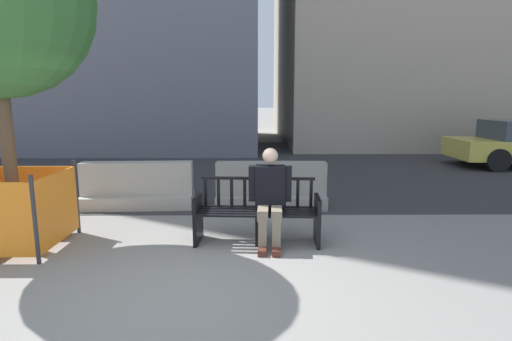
# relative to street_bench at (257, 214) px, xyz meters

# --- Properties ---
(ground_plane) EXTENTS (200.00, 200.00, 0.00)m
(ground_plane) POSITION_rel_street_bench_xyz_m (-0.80, -1.39, -0.40)
(ground_plane) COLOR gray
(street_asphalt) EXTENTS (120.00, 12.00, 0.01)m
(street_asphalt) POSITION_rel_street_bench_xyz_m (-0.80, 7.31, -0.39)
(street_asphalt) COLOR #333335
(street_asphalt) RESTS_ON ground
(street_bench) EXTENTS (1.72, 0.62, 0.88)m
(street_bench) POSITION_rel_street_bench_xyz_m (0.00, 0.00, 0.00)
(street_bench) COLOR black
(street_bench) RESTS_ON ground
(seated_person) EXTENTS (0.59, 0.74, 1.31)m
(seated_person) POSITION_rel_street_bench_xyz_m (0.17, -0.07, 0.29)
(seated_person) COLOR black
(seated_person) RESTS_ON ground
(jersey_barrier_centre) EXTENTS (2.01, 0.71, 0.84)m
(jersey_barrier_centre) POSITION_rel_street_bench_xyz_m (0.28, 1.84, -0.06)
(jersey_barrier_centre) COLOR gray
(jersey_barrier_centre) RESTS_ON ground
(jersey_barrier_left) EXTENTS (2.03, 0.77, 0.84)m
(jersey_barrier_left) POSITION_rel_street_bench_xyz_m (-2.17, 1.87, -0.06)
(jersey_barrier_left) COLOR #ADA89E
(jersey_barrier_left) RESTS_ON ground
(construction_fence) EXTENTS (1.19, 1.19, 1.09)m
(construction_fence) POSITION_rel_street_bench_xyz_m (-3.22, -0.16, 0.15)
(construction_fence) COLOR #2D2D33
(construction_fence) RESTS_ON ground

